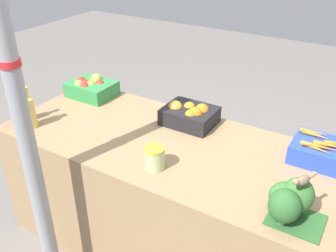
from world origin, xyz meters
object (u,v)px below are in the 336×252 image
apple_crate (91,88)px  juice_bottle_ruby (17,105)px  pickle_jar (155,158)px  broccoli_pile (290,200)px  sparrow_bird (302,180)px  orange_crate (190,115)px  carrot_crate (323,152)px  juice_bottle_golden (29,110)px  support_pole (15,88)px

apple_crate → juice_bottle_ruby: (-0.11, -0.52, 0.06)m
juice_bottle_ruby → pickle_jar: size_ratio=2.43×
broccoli_pile → sparrow_bird: (0.03, -0.01, 0.12)m
sparrow_bird → orange_crate: bearing=-97.9°
broccoli_pile → carrot_crate: bearing=86.0°
sparrow_bird → juice_bottle_golden: bearing=-63.6°
support_pole → carrot_crate: support_pole is taller
support_pole → juice_bottle_golden: bearing=140.3°
sparrow_bird → juice_bottle_ruby: bearing=-63.7°
apple_crate → broccoli_pile: bearing=-18.3°
carrot_crate → broccoli_pile: size_ratio=1.25×
orange_crate → broccoli_pile: (0.72, -0.49, 0.03)m
sparrow_bird → carrot_crate: bearing=-154.8°
support_pole → juice_bottle_golden: (-0.41, 0.34, -0.36)m
carrot_crate → juice_bottle_ruby: size_ratio=1.06×
support_pole → juice_bottle_ruby: bearing=146.1°
support_pole → sparrow_bird: support_pole is taller
broccoli_pile → orange_crate: bearing=145.8°
carrot_crate → juice_bottle_ruby: bearing=-162.4°
broccoli_pile → apple_crate: bearing=161.7°
support_pole → orange_crate: support_pole is taller
carrot_crate → broccoli_pile: bearing=-94.0°
carrot_crate → pickle_jar: size_ratio=2.59×
juice_bottle_ruby → pickle_jar: 0.95m
apple_crate → orange_crate: size_ratio=1.00×
carrot_crate → broccoli_pile: (-0.03, -0.49, 0.03)m
apple_crate → juice_bottle_golden: bearing=-91.4°
broccoli_pile → pickle_jar: 0.66m
broccoli_pile → pickle_jar: bearing=179.5°
juice_bottle_golden → sparrow_bird: 1.54m
apple_crate → juice_bottle_golden: juice_bottle_golden is taller
pickle_jar → sparrow_bird: size_ratio=0.92×
juice_bottle_golden → carrot_crate: bearing=18.6°
orange_crate → pickle_jar: bearing=-82.2°
apple_crate → juice_bottle_ruby: bearing=-101.9°
apple_crate → sparrow_bird: (1.52, -0.50, 0.14)m
orange_crate → juice_bottle_ruby: juice_bottle_ruby is taller
juice_bottle_golden → orange_crate: bearing=33.5°
orange_crate → juice_bottle_ruby: (-0.88, -0.52, 0.06)m
carrot_crate → juice_bottle_golden: juice_bottle_golden is taller
apple_crate → sparrow_bird: sparrow_bird is taller
orange_crate → juice_bottle_golden: (-0.78, -0.52, 0.05)m
juice_bottle_ruby → sparrow_bird: juice_bottle_ruby is taller
support_pole → carrot_crate: bearing=37.3°
juice_bottle_ruby → pickle_jar: juice_bottle_ruby is taller
juice_bottle_ruby → sparrow_bird: (1.63, 0.02, 0.09)m
apple_crate → juice_bottle_ruby: 0.53m
pickle_jar → juice_bottle_golden: bearing=-177.9°
orange_crate → apple_crate: bearing=179.9°
pickle_jar → broccoli_pile: bearing=-0.5°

